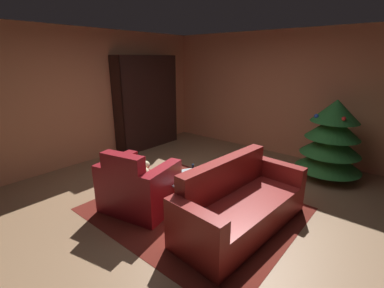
{
  "coord_description": "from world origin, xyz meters",
  "views": [
    {
      "loc": [
        2.28,
        -2.78,
        2.06
      ],
      "look_at": [
        -0.19,
        0.15,
        0.84
      ],
      "focal_mm": 25.37,
      "sensor_mm": 36.0,
      "label": 1
    }
  ],
  "objects_px": {
    "bottle_on_table": "(193,177)",
    "decorated_tree": "(331,140)",
    "coffee_table": "(196,181)",
    "book_stack_on_table": "(193,175)",
    "armchair_red": "(138,188)",
    "couch_red": "(239,205)",
    "bookshelf_unit": "(150,103)"
  },
  "relations": [
    {
      "from": "armchair_red",
      "to": "couch_red",
      "type": "height_order",
      "value": "armchair_red"
    },
    {
      "from": "armchair_red",
      "to": "decorated_tree",
      "type": "height_order",
      "value": "decorated_tree"
    },
    {
      "from": "decorated_tree",
      "to": "couch_red",
      "type": "bearing_deg",
      "value": -100.85
    },
    {
      "from": "coffee_table",
      "to": "bottle_on_table",
      "type": "height_order",
      "value": "bottle_on_table"
    },
    {
      "from": "book_stack_on_table",
      "to": "bottle_on_table",
      "type": "xyz_separation_m",
      "value": [
        0.15,
        -0.18,
        0.07
      ]
    },
    {
      "from": "decorated_tree",
      "to": "armchair_red",
      "type": "bearing_deg",
      "value": -121.19
    },
    {
      "from": "bookshelf_unit",
      "to": "book_stack_on_table",
      "type": "relative_size",
      "value": 9.6
    },
    {
      "from": "armchair_red",
      "to": "bottle_on_table",
      "type": "distance_m",
      "value": 0.8
    },
    {
      "from": "armchair_red",
      "to": "book_stack_on_table",
      "type": "distance_m",
      "value": 0.79
    },
    {
      "from": "coffee_table",
      "to": "armchair_red",
      "type": "bearing_deg",
      "value": -131.51
    },
    {
      "from": "armchair_red",
      "to": "book_stack_on_table",
      "type": "height_order",
      "value": "armchair_red"
    },
    {
      "from": "bookshelf_unit",
      "to": "book_stack_on_table",
      "type": "height_order",
      "value": "bookshelf_unit"
    },
    {
      "from": "coffee_table",
      "to": "bottle_on_table",
      "type": "distance_m",
      "value": 0.27
    },
    {
      "from": "coffee_table",
      "to": "book_stack_on_table",
      "type": "height_order",
      "value": "book_stack_on_table"
    },
    {
      "from": "armchair_red",
      "to": "decorated_tree",
      "type": "relative_size",
      "value": 0.77
    },
    {
      "from": "couch_red",
      "to": "decorated_tree",
      "type": "relative_size",
      "value": 1.39
    },
    {
      "from": "armchair_red",
      "to": "bottle_on_table",
      "type": "height_order",
      "value": "armchair_red"
    },
    {
      "from": "coffee_table",
      "to": "book_stack_on_table",
      "type": "bearing_deg",
      "value": -171.02
    },
    {
      "from": "armchair_red",
      "to": "couch_red",
      "type": "bearing_deg",
      "value": 23.54
    },
    {
      "from": "bookshelf_unit",
      "to": "coffee_table",
      "type": "xyz_separation_m",
      "value": [
        2.64,
        -1.52,
        -0.65
      ]
    },
    {
      "from": "book_stack_on_table",
      "to": "bottle_on_table",
      "type": "distance_m",
      "value": 0.25
    },
    {
      "from": "bookshelf_unit",
      "to": "coffee_table",
      "type": "height_order",
      "value": "bookshelf_unit"
    },
    {
      "from": "couch_red",
      "to": "book_stack_on_table",
      "type": "xyz_separation_m",
      "value": [
        -0.8,
        0.04,
        0.17
      ]
    },
    {
      "from": "book_stack_on_table",
      "to": "bottle_on_table",
      "type": "relative_size",
      "value": 0.71
    },
    {
      "from": "bookshelf_unit",
      "to": "couch_red",
      "type": "distance_m",
      "value": 3.81
    },
    {
      "from": "couch_red",
      "to": "decorated_tree",
      "type": "bearing_deg",
      "value": 79.15
    },
    {
      "from": "armchair_red",
      "to": "couch_red",
      "type": "relative_size",
      "value": 0.56
    },
    {
      "from": "bottle_on_table",
      "to": "decorated_tree",
      "type": "height_order",
      "value": "decorated_tree"
    },
    {
      "from": "couch_red",
      "to": "coffee_table",
      "type": "height_order",
      "value": "couch_red"
    },
    {
      "from": "coffee_table",
      "to": "book_stack_on_table",
      "type": "relative_size",
      "value": 3.6
    },
    {
      "from": "bookshelf_unit",
      "to": "armchair_red",
      "type": "height_order",
      "value": "bookshelf_unit"
    },
    {
      "from": "bookshelf_unit",
      "to": "decorated_tree",
      "type": "height_order",
      "value": "bookshelf_unit"
    }
  ]
}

